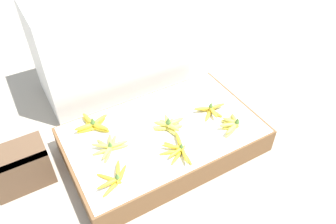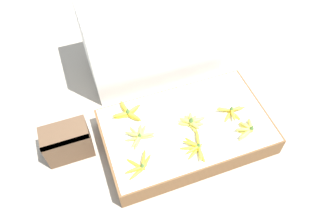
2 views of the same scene
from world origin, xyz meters
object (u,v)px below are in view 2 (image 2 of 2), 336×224
at_px(wooden_crate, 67,142).
at_px(banana_bunch_front_midleft, 196,147).
at_px(banana_bunch_front_left, 140,166).
at_px(banana_bunch_middle_left, 139,136).
at_px(banana_bunch_back_left, 128,112).
at_px(banana_bunch_middle_midright, 231,112).
at_px(banana_bunch_middle_midleft, 192,122).
at_px(banana_bunch_front_midright, 247,129).

distance_m(wooden_crate, banana_bunch_front_midleft, 0.96).
bearing_deg(banana_bunch_front_midleft, banana_bunch_front_left, -178.89).
xyz_separation_m(banana_bunch_middle_left, banana_bunch_back_left, (-0.02, 0.23, 0.01)).
bearing_deg(banana_bunch_middle_left, banana_bunch_front_midleft, -32.71).
distance_m(banana_bunch_front_midleft, banana_bunch_middle_midright, 0.43).
relative_size(wooden_crate, banana_bunch_middle_midleft, 1.62).
bearing_deg(banana_bunch_back_left, banana_bunch_front_midleft, -50.75).
bearing_deg(banana_bunch_middle_midright, wooden_crate, 170.42).
bearing_deg(banana_bunch_front_midright, wooden_crate, 162.70).
bearing_deg(banana_bunch_middle_left, wooden_crate, 161.10).
distance_m(banana_bunch_front_midleft, banana_bunch_front_midright, 0.42).
bearing_deg(wooden_crate, banana_bunch_middle_left, -18.90).
xyz_separation_m(wooden_crate, banana_bunch_middle_midright, (1.25, -0.21, 0.07)).
height_order(banana_bunch_front_midleft, banana_bunch_back_left, banana_bunch_back_left).
height_order(banana_bunch_front_midleft, banana_bunch_front_midright, banana_bunch_front_midright).
xyz_separation_m(banana_bunch_front_midleft, banana_bunch_middle_midleft, (0.05, 0.20, 0.01)).
bearing_deg(banana_bunch_front_left, banana_bunch_back_left, 84.05).
relative_size(banana_bunch_middle_left, banana_bunch_back_left, 0.94).
xyz_separation_m(banana_bunch_front_left, banana_bunch_middle_midleft, (0.48, 0.21, 0.01)).
bearing_deg(banana_bunch_middle_midright, banana_bunch_middle_midleft, 178.15).
bearing_deg(banana_bunch_front_left, banana_bunch_middle_midright, 14.09).
distance_m(banana_bunch_front_left, banana_bunch_middle_midleft, 0.52).
bearing_deg(banana_bunch_front_left, banana_bunch_middle_midleft, 24.02).
relative_size(wooden_crate, banana_bunch_front_midright, 1.90).
bearing_deg(banana_bunch_middle_left, banana_bunch_back_left, 94.62).
relative_size(banana_bunch_front_left, banana_bunch_front_midright, 1.23).
bearing_deg(banana_bunch_back_left, wooden_crate, -173.91).
height_order(banana_bunch_front_left, banana_bunch_back_left, banana_bunch_back_left).
bearing_deg(banana_bunch_back_left, banana_bunch_middle_midright, -19.29).
xyz_separation_m(banana_bunch_front_midright, banana_bunch_middle_left, (-0.77, 0.22, -0.00)).
xyz_separation_m(banana_bunch_front_left, banana_bunch_back_left, (0.05, 0.47, 0.01)).
distance_m(wooden_crate, banana_bunch_front_left, 0.61).
distance_m(banana_bunch_front_midright, banana_bunch_middle_left, 0.80).
bearing_deg(banana_bunch_middle_midleft, banana_bunch_back_left, 149.31).
height_order(banana_bunch_front_midright, banana_bunch_middle_midleft, banana_bunch_middle_midleft).
relative_size(banana_bunch_front_midleft, banana_bunch_back_left, 1.08).
bearing_deg(banana_bunch_front_midleft, banana_bunch_middle_midleft, 75.30).
height_order(wooden_crate, banana_bunch_front_midleft, wooden_crate).
relative_size(banana_bunch_front_midright, banana_bunch_middle_midleft, 0.85).
bearing_deg(banana_bunch_back_left, banana_bunch_front_midright, -29.89).
bearing_deg(wooden_crate, banana_bunch_front_left, -42.65).
distance_m(banana_bunch_front_left, banana_bunch_middle_left, 0.25).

